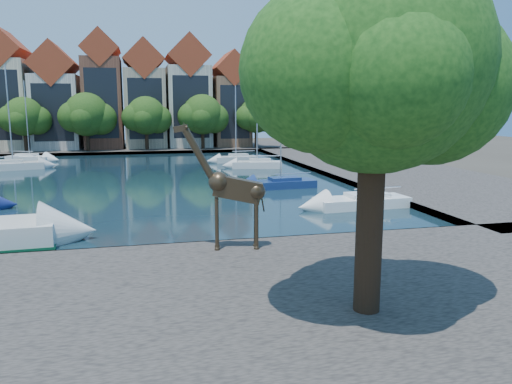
# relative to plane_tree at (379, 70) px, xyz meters

# --- Properties ---
(ground) EXTENTS (160.00, 160.00, 0.00)m
(ground) POSITION_rel_plane_tree_xyz_m (-7.62, 9.01, -7.67)
(ground) COLOR #38332B
(ground) RESTS_ON ground
(water_basin) EXTENTS (38.00, 50.00, 0.08)m
(water_basin) POSITION_rel_plane_tree_xyz_m (-7.62, 33.01, -7.63)
(water_basin) COLOR black
(water_basin) RESTS_ON ground
(near_quay) EXTENTS (50.00, 14.00, 0.50)m
(near_quay) POSITION_rel_plane_tree_xyz_m (-7.62, 2.01, -7.42)
(near_quay) COLOR #4E4843
(near_quay) RESTS_ON ground
(far_quay) EXTENTS (60.00, 16.00, 0.50)m
(far_quay) POSITION_rel_plane_tree_xyz_m (-7.62, 65.01, -7.42)
(far_quay) COLOR #4E4843
(far_quay) RESTS_ON ground
(right_quay) EXTENTS (14.00, 52.00, 0.50)m
(right_quay) POSITION_rel_plane_tree_xyz_m (17.38, 33.01, -7.42)
(right_quay) COLOR #4E4843
(right_quay) RESTS_ON ground
(plane_tree) EXTENTS (8.32, 6.40, 10.62)m
(plane_tree) POSITION_rel_plane_tree_xyz_m (0.00, 0.00, 0.00)
(plane_tree) COLOR #332114
(plane_tree) RESTS_ON near_quay
(townhouse_west_mid) EXTENTS (5.94, 9.18, 16.79)m
(townhouse_west_mid) POSITION_rel_plane_tree_xyz_m (-24.62, 64.99, 0.56)
(townhouse_west_mid) COLOR beige
(townhouse_west_mid) RESTS_ON far_quay
(townhouse_west_inner) EXTENTS (6.43, 9.18, 15.15)m
(townhouse_west_inner) POSITION_rel_plane_tree_xyz_m (-18.12, 64.99, -0.32)
(townhouse_west_inner) COLOR beige
(townhouse_west_inner) RESTS_ON far_quay
(townhouse_center) EXTENTS (5.44, 9.18, 16.93)m
(townhouse_center) POSITION_rel_plane_tree_xyz_m (-11.62, 64.99, 0.69)
(townhouse_center) COLOR brown
(townhouse_center) RESTS_ON far_quay
(townhouse_east_inner) EXTENTS (5.94, 9.18, 15.79)m
(townhouse_east_inner) POSITION_rel_plane_tree_xyz_m (-5.62, 64.99, 0.06)
(townhouse_east_inner) COLOR tan
(townhouse_east_inner) RESTS_ON far_quay
(townhouse_east_mid) EXTENTS (6.43, 9.18, 16.65)m
(townhouse_east_mid) POSITION_rel_plane_tree_xyz_m (0.88, 64.99, 0.43)
(townhouse_east_mid) COLOR beige
(townhouse_east_mid) RESTS_ON far_quay
(townhouse_east_end) EXTENTS (5.44, 9.18, 14.43)m
(townhouse_east_end) POSITION_rel_plane_tree_xyz_m (7.38, 64.99, -0.56)
(townhouse_east_end) COLOR brown
(townhouse_east_end) RESTS_ON far_quay
(far_tree_west) EXTENTS (6.76, 5.20, 7.36)m
(far_tree_west) POSITION_rel_plane_tree_xyz_m (-21.52, 59.50, -2.60)
(far_tree_west) COLOR #332114
(far_tree_west) RESTS_ON far_quay
(far_tree_mid_west) EXTENTS (7.80, 6.00, 8.00)m
(far_tree_mid_west) POSITION_rel_plane_tree_xyz_m (-13.51, 59.50, -2.38)
(far_tree_mid_west) COLOR #332114
(far_tree_mid_west) RESTS_ON far_quay
(far_tree_mid_east) EXTENTS (7.02, 5.40, 7.52)m
(far_tree_mid_east) POSITION_rel_plane_tree_xyz_m (-5.52, 59.50, -2.54)
(far_tree_mid_east) COLOR #332114
(far_tree_mid_east) RESTS_ON far_quay
(far_tree_east) EXTENTS (7.54, 5.80, 7.84)m
(far_tree_east) POSITION_rel_plane_tree_xyz_m (2.49, 59.50, -2.43)
(far_tree_east) COLOR #332114
(far_tree_east) RESTS_ON far_quay
(far_tree_far_east) EXTENTS (6.76, 5.20, 7.36)m
(far_tree_far_east) POSITION_rel_plane_tree_xyz_m (10.48, 59.50, -2.60)
(far_tree_far_east) COLOR #332114
(far_tree_far_east) RESTS_ON far_quay
(giraffe_statue) EXTENTS (3.79, 0.96, 5.41)m
(giraffe_statue) POSITION_rel_plane_tree_xyz_m (-2.94, 7.55, -4.52)
(giraffe_statue) COLOR #3A2C1D
(giraffe_statue) RESTS_ON near_quay
(sailboat_left_d) EXTENTS (6.19, 3.40, 10.72)m
(sailboat_left_d) POSITION_rel_plane_tree_xyz_m (-19.62, 42.90, -7.01)
(sailboat_left_d) COLOR silver
(sailboat_left_d) RESTS_ON water_basin
(sailboat_left_e) EXTENTS (5.68, 3.84, 9.55)m
(sailboat_left_e) POSITION_rel_plane_tree_xyz_m (-19.62, 51.18, -7.09)
(sailboat_left_e) COLOR white
(sailboat_left_e) RESTS_ON water_basin
(sailboat_right_a) EXTENTS (6.31, 2.54, 8.56)m
(sailboat_right_a) POSITION_rel_plane_tree_xyz_m (7.38, 16.40, -7.09)
(sailboat_right_a) COLOR white
(sailboat_right_a) RESTS_ON water_basin
(sailboat_right_b) EXTENTS (5.79, 2.44, 9.76)m
(sailboat_right_b) POSITION_rel_plane_tree_xyz_m (4.38, 25.26, -7.11)
(sailboat_right_b) COLOR navy
(sailboat_right_b) RESTS_ON water_basin
(sailboat_right_c) EXTENTS (5.52, 2.92, 9.33)m
(sailboat_right_c) POSITION_rel_plane_tree_xyz_m (5.54, 38.50, -7.04)
(sailboat_right_c) COLOR silver
(sailboat_right_c) RESTS_ON water_basin
(sailboat_right_d) EXTENTS (5.07, 2.16, 8.93)m
(sailboat_right_d) POSITION_rel_plane_tree_xyz_m (4.38, 44.44, -7.04)
(sailboat_right_d) COLOR silver
(sailboat_right_d) RESTS_ON water_basin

